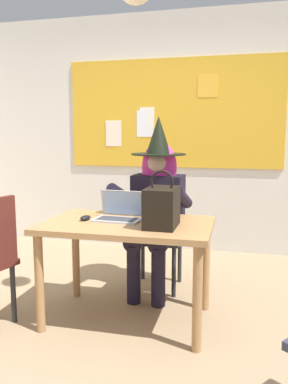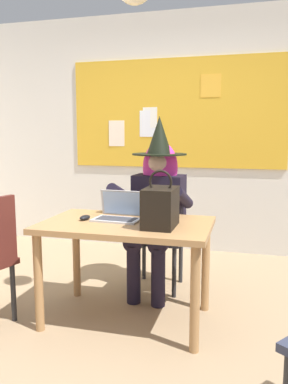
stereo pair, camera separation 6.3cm
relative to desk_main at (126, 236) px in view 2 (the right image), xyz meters
name	(u,v)px [view 2 (the right image)]	position (x,y,z in m)	size (l,w,h in m)	color
ground_plane	(119,328)	(-0.01, -0.14, -0.62)	(24.00, 24.00, 0.00)	#937A5B
wall_back_bulletin	(176,132)	(-0.01, 1.89, 0.73)	(5.63, 2.08, 2.65)	silver
desk_main	(126,236)	(0.00, 0.00, 0.00)	(1.18, 0.73, 0.72)	#A37547
chair_at_desk	(160,228)	(0.08, 0.72, -0.10)	(0.43, 0.43, 0.91)	black
person_costumed	(157,197)	(0.08, 0.60, 0.19)	(0.61, 0.70, 1.47)	black
laptop	(119,213)	(-0.08, 0.07, 0.15)	(0.34, 0.25, 0.20)	#B7B7BC
computer_mouse	(85,217)	(-0.31, -0.01, 0.12)	(0.06, 0.10, 0.03)	black
handbag	(160,207)	(0.26, -0.07, 0.23)	(0.20, 0.30, 0.38)	black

